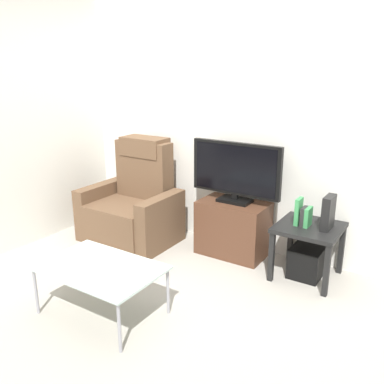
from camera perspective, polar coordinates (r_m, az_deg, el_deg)
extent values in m
plane|color=#9E998E|center=(3.64, -1.97, -13.02)|extent=(6.40, 6.40, 0.00)
cube|color=silver|center=(4.16, 6.84, 9.70)|extent=(6.40, 0.06, 2.60)
cube|color=silver|center=(4.53, -22.39, 9.16)|extent=(0.06, 4.48, 2.60)
cube|color=#4C2D1E|center=(4.16, 5.64, -4.95)|extent=(0.67, 0.41, 0.54)
cube|color=black|center=(3.96, 4.39, -4.41)|extent=(0.61, 0.02, 0.02)
cube|color=black|center=(3.99, 4.74, -3.72)|extent=(0.34, 0.11, 0.04)
cube|color=black|center=(4.08, 5.89, -1.14)|extent=(0.32, 0.20, 0.03)
cube|color=black|center=(4.07, 5.90, -0.61)|extent=(0.06, 0.04, 0.05)
cube|color=black|center=(3.99, 6.03, 3.20)|extent=(0.92, 0.05, 0.51)
cube|color=black|center=(3.97, 5.85, 3.13)|extent=(0.84, 0.01, 0.46)
cube|color=brown|center=(4.53, -8.49, -4.01)|extent=(0.70, 0.72, 0.42)
cube|color=brown|center=(4.57, -6.56, 3.10)|extent=(0.64, 0.20, 0.62)
cube|color=brown|center=(4.53, -6.50, 6.22)|extent=(0.50, 0.26, 0.20)
cube|color=brown|center=(4.78, -12.33, -2.19)|extent=(0.14, 0.68, 0.56)
cube|color=brown|center=(4.26, -4.24, -4.27)|extent=(0.14, 0.68, 0.56)
cube|color=black|center=(3.76, 15.78, -4.72)|extent=(0.54, 0.54, 0.04)
cube|color=black|center=(3.72, 10.83, -8.72)|extent=(0.04, 0.04, 0.45)
cube|color=black|center=(3.60, 17.96, -10.25)|extent=(0.04, 0.04, 0.45)
cube|color=black|center=(4.13, 13.35, -6.20)|extent=(0.04, 0.04, 0.45)
cube|color=black|center=(4.02, 19.78, -7.47)|extent=(0.04, 0.04, 0.45)
cube|color=black|center=(3.90, 15.38, -9.29)|extent=(0.27, 0.27, 0.27)
cube|color=#388C4C|center=(3.72, 14.39, -2.59)|extent=(0.04, 0.12, 0.24)
cube|color=#262626|center=(3.72, 15.17, -3.25)|extent=(0.05, 0.12, 0.17)
cube|color=#388C4C|center=(3.71, 15.64, -3.33)|extent=(0.04, 0.13, 0.17)
cube|color=black|center=(3.68, 18.18, -2.71)|extent=(0.07, 0.20, 0.29)
cube|color=#B2C6C1|center=(3.21, -12.46, -10.11)|extent=(0.90, 0.60, 0.02)
cylinder|color=gray|center=(3.44, -20.60, -12.62)|extent=(0.02, 0.02, 0.37)
cylinder|color=gray|center=(2.89, -9.93, -17.86)|extent=(0.02, 0.02, 0.37)
cylinder|color=gray|center=(3.73, -13.96, -9.51)|extent=(0.02, 0.02, 0.37)
cylinder|color=gray|center=(3.23, -3.32, -13.43)|extent=(0.02, 0.02, 0.37)
cube|color=#B7B7BC|center=(3.22, -13.29, -9.74)|extent=(0.12, 0.17, 0.01)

